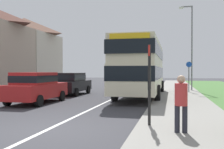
{
  "coord_description": "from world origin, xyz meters",
  "views": [
    {
      "loc": [
        3.68,
        -7.13,
        1.78
      ],
      "look_at": [
        0.65,
        5.98,
        1.6
      ],
      "focal_mm": 41.77,
      "sensor_mm": 36.0,
      "label": 1
    }
  ],
  "objects_px": {
    "parked_car_black": "(71,83)",
    "pedestrian_at_stop": "(181,101)",
    "cycle_route_sign": "(189,75)",
    "bus_stop_sign": "(149,79)",
    "double_decker_bus": "(142,66)",
    "parked_car_red": "(36,86)",
    "street_lamp_mid": "(191,42)"
  },
  "relations": [
    {
      "from": "parked_car_black",
      "to": "pedestrian_at_stop",
      "type": "height_order",
      "value": "pedestrian_at_stop"
    },
    {
      "from": "pedestrian_at_stop",
      "to": "cycle_route_sign",
      "type": "distance_m",
      "value": 14.23
    },
    {
      "from": "pedestrian_at_stop",
      "to": "bus_stop_sign",
      "type": "height_order",
      "value": "bus_stop_sign"
    },
    {
      "from": "double_decker_bus",
      "to": "cycle_route_sign",
      "type": "relative_size",
      "value": 4.31
    },
    {
      "from": "parked_car_red",
      "to": "street_lamp_mid",
      "type": "bearing_deg",
      "value": 49.63
    },
    {
      "from": "pedestrian_at_stop",
      "to": "bus_stop_sign",
      "type": "xyz_separation_m",
      "value": [
        -0.92,
        0.81,
        0.56
      ]
    },
    {
      "from": "double_decker_bus",
      "to": "parked_car_red",
      "type": "xyz_separation_m",
      "value": [
        -5.26,
        -4.99,
        -1.21
      ]
    },
    {
      "from": "double_decker_bus",
      "to": "pedestrian_at_stop",
      "type": "bearing_deg",
      "value": -78.01
    },
    {
      "from": "pedestrian_at_stop",
      "to": "bus_stop_sign",
      "type": "relative_size",
      "value": 0.64
    },
    {
      "from": "parked_car_red",
      "to": "pedestrian_at_stop",
      "type": "xyz_separation_m",
      "value": [
        7.55,
        -5.78,
        0.04
      ]
    },
    {
      "from": "bus_stop_sign",
      "to": "cycle_route_sign",
      "type": "height_order",
      "value": "bus_stop_sign"
    },
    {
      "from": "parked_car_red",
      "to": "cycle_route_sign",
      "type": "bearing_deg",
      "value": 44.3
    },
    {
      "from": "pedestrian_at_stop",
      "to": "cycle_route_sign",
      "type": "height_order",
      "value": "cycle_route_sign"
    },
    {
      "from": "double_decker_bus",
      "to": "parked_car_black",
      "type": "relative_size",
      "value": 2.51
    },
    {
      "from": "double_decker_bus",
      "to": "bus_stop_sign",
      "type": "bearing_deg",
      "value": -82.16
    },
    {
      "from": "double_decker_bus",
      "to": "cycle_route_sign",
      "type": "bearing_deg",
      "value": 45.57
    },
    {
      "from": "bus_stop_sign",
      "to": "street_lamp_mid",
      "type": "xyz_separation_m",
      "value": [
        2.24,
        15.4,
        2.71
      ]
    },
    {
      "from": "pedestrian_at_stop",
      "to": "bus_stop_sign",
      "type": "bearing_deg",
      "value": 138.39
    },
    {
      "from": "parked_car_red",
      "to": "bus_stop_sign",
      "type": "relative_size",
      "value": 1.69
    },
    {
      "from": "double_decker_bus",
      "to": "bus_stop_sign",
      "type": "relative_size",
      "value": 4.18
    },
    {
      "from": "street_lamp_mid",
      "to": "bus_stop_sign",
      "type": "bearing_deg",
      "value": -98.27
    },
    {
      "from": "bus_stop_sign",
      "to": "double_decker_bus",
      "type": "bearing_deg",
      "value": 97.84
    },
    {
      "from": "cycle_route_sign",
      "to": "street_lamp_mid",
      "type": "xyz_separation_m",
      "value": [
        0.26,
        2.03,
        2.82
      ]
    },
    {
      "from": "parked_car_red",
      "to": "parked_car_black",
      "type": "relative_size",
      "value": 1.02
    },
    {
      "from": "parked_car_red",
      "to": "cycle_route_sign",
      "type": "height_order",
      "value": "cycle_route_sign"
    },
    {
      "from": "pedestrian_at_stop",
      "to": "street_lamp_mid",
      "type": "distance_m",
      "value": 16.59
    },
    {
      "from": "double_decker_bus",
      "to": "parked_car_red",
      "type": "height_order",
      "value": "double_decker_bus"
    },
    {
      "from": "bus_stop_sign",
      "to": "street_lamp_mid",
      "type": "relative_size",
      "value": 0.35
    },
    {
      "from": "double_decker_bus",
      "to": "cycle_route_sign",
      "type": "height_order",
      "value": "double_decker_bus"
    },
    {
      "from": "parked_car_black",
      "to": "parked_car_red",
      "type": "bearing_deg",
      "value": -89.07
    },
    {
      "from": "parked_car_black",
      "to": "double_decker_bus",
      "type": "bearing_deg",
      "value": -3.14
    },
    {
      "from": "double_decker_bus",
      "to": "cycle_route_sign",
      "type": "distance_m",
      "value": 4.84
    }
  ]
}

